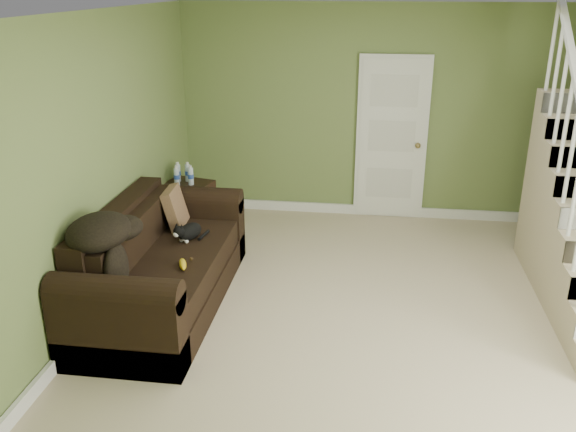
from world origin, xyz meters
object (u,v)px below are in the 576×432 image
(side_table, at_px, (187,208))
(banana, at_px, (183,264))
(cat, at_px, (189,232))
(sofa, at_px, (158,269))

(side_table, bearing_deg, banana, -73.99)
(cat, bearing_deg, sofa, -96.76)
(side_table, xyz_separation_m, cat, (0.44, -1.34, 0.27))
(sofa, distance_m, side_table, 1.70)
(cat, height_order, banana, cat)
(sofa, bearing_deg, banana, -37.41)
(sofa, height_order, cat, sofa)
(side_table, distance_m, banana, 2.02)
(sofa, relative_size, cat, 5.29)
(cat, bearing_deg, side_table, 131.63)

